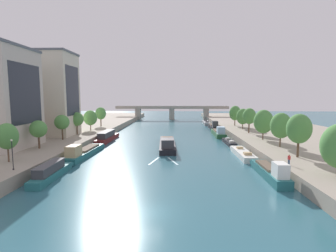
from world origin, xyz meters
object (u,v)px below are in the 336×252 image
object	(u,v)px
moored_boat_right_end	(229,142)
tree_left_nearest	(62,122)
moored_boat_right_near	(206,123)
person_on_quay	(289,159)
tree_left_distant	(7,136)
tree_right_nearest	(235,113)
moored_boat_right_midway	(213,126)
moored_boat_right_lone	(270,172)
tree_left_far	(38,129)
tree_right_end_of_row	(249,116)
tree_right_third	(243,116)
moored_boat_right_gap_after	(243,153)
tree_right_past_mid	(299,129)
lamppost_left_bank	(12,153)
moored_boat_left_downstream	(107,137)
tree_right_by_lamp	(281,126)
bridge_far	(172,111)
tree_right_midway	(263,122)
tree_left_third	(101,113)
moored_boat_right_second	(219,133)
barge_midriver	(167,144)
moored_boat_left_lone	(84,152)
moored_boat_left_near	(51,172)
tree_left_past_mid	(77,119)
tree_left_end_of_row	(90,118)

from	to	relation	value
moored_boat_right_end	tree_left_nearest	xyz separation A→B (m)	(-41.19, -6.15, 5.67)
moored_boat_right_near	person_on_quay	world-z (taller)	person_on_quay
tree_left_distant	tree_right_nearest	world-z (taller)	tree_right_nearest
moored_boat_right_near	moored_boat_right_midway	bearing A→B (deg)	-88.13
moored_boat_right_lone	tree_left_far	bearing A→B (deg)	164.45
tree_right_end_of_row	tree_right_third	size ratio (longest dim) A/B	1.08
moored_boat_right_lone	tree_left_distant	world-z (taller)	tree_left_distant
moored_boat_right_gap_after	tree_right_end_of_row	bearing A→B (deg)	71.54
moored_boat_right_end	tree_right_past_mid	distance (m)	24.44
lamppost_left_bank	person_on_quay	size ratio (longest dim) A/B	2.70
moored_boat_left_downstream	tree_right_by_lamp	distance (m)	44.50
tree_left_distant	bridge_far	world-z (taller)	tree_left_distant
moored_boat_right_lone	bridge_far	world-z (taller)	bridge_far
moored_boat_right_midway	tree_right_by_lamp	distance (m)	45.64
moored_boat_left_downstream	tree_left_far	xyz separation A→B (m)	(-8.15, -20.38, 4.65)
tree_left_distant	lamppost_left_bank	world-z (taller)	tree_left_distant
moored_boat_right_gap_after	tree_left_far	bearing A→B (deg)	-175.98
lamppost_left_bank	tree_right_midway	bearing A→B (deg)	32.24
tree_right_past_mid	tree_right_nearest	bearing A→B (deg)	89.73
tree_left_third	person_on_quay	world-z (taller)	tree_left_third
moored_boat_right_gap_after	tree_left_nearest	distance (m)	42.29
moored_boat_right_gap_after	person_on_quay	size ratio (longest dim) A/B	7.98
moored_boat_right_second	tree_left_third	distance (m)	41.70
barge_midriver	tree_right_by_lamp	world-z (taller)	tree_right_by_lamp
moored_boat_left_lone	moored_boat_right_gap_after	size ratio (longest dim) A/B	1.30
moored_boat_right_midway	tree_left_far	world-z (taller)	tree_left_far
moored_boat_left_downstream	tree_right_nearest	xyz separation A→B (m)	(40.35, 22.59, 5.30)
moored_boat_right_gap_after	tree_right_nearest	bearing A→B (deg)	79.70
moored_boat_left_downstream	tree_right_nearest	world-z (taller)	tree_right_nearest
moored_boat_right_lone	tree_right_end_of_row	size ratio (longest dim) A/B	1.81
moored_boat_right_lone	tree_left_distant	bearing A→B (deg)	178.77
moored_boat_right_end	tree_right_by_lamp	world-z (taller)	tree_right_by_lamp
moored_boat_left_lone	tree_left_third	xyz separation A→B (m)	(-7.90, 38.76, 5.49)
tree_right_third	person_on_quay	distance (m)	45.04
moored_boat_left_near	tree_left_nearest	bearing A→B (deg)	110.49
moored_boat_left_near	person_on_quay	bearing A→B (deg)	2.70
tree_left_past_mid	tree_right_past_mid	size ratio (longest dim) A/B	0.83
moored_boat_right_lone	tree_left_past_mid	distance (m)	52.12
tree_left_end_of_row	tree_right_third	bearing A→B (deg)	5.85
tree_left_end_of_row	tree_right_end_of_row	bearing A→B (deg)	-5.70
moored_boat_left_downstream	moored_boat_right_midway	size ratio (longest dim) A/B	1.14
moored_boat_right_second	tree_right_past_mid	bearing A→B (deg)	-78.67
tree_left_past_mid	tree_left_third	world-z (taller)	tree_left_third
barge_midriver	tree_left_third	world-z (taller)	tree_left_third
tree_left_past_mid	tree_right_third	size ratio (longest dim) A/B	0.93
moored_boat_right_near	tree_right_nearest	world-z (taller)	tree_right_nearest
tree_left_end_of_row	bridge_far	bearing A→B (deg)	68.46
tree_right_nearest	moored_boat_left_downstream	bearing A→B (deg)	-150.76
tree_left_far	tree_left_third	distance (m)	40.37
moored_boat_right_near	tree_right_midway	bearing A→B (deg)	-82.00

